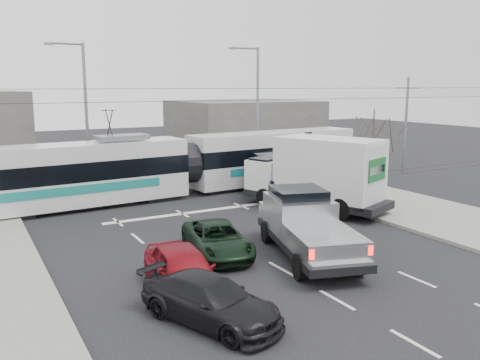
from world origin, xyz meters
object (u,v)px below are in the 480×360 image
silver_pickup (305,224)px  tram (186,164)px  traffic_signal (309,149)px  street_lamp_near (255,104)px  box_truck (318,174)px  bare_tree (373,136)px  red_car (183,271)px  green_car (217,239)px  dark_car (210,300)px  street_lamp_far (83,106)px  navy_pickup (273,176)px

silver_pickup → tram: bearing=105.5°
silver_pickup → traffic_signal: bearing=69.7°
street_lamp_near → box_truck: (-2.52, -10.56, -3.24)m
bare_tree → traffic_signal: bearing=105.8°
silver_pickup → red_car: bearing=-150.1°
bare_tree → tram: bearing=133.3°
bare_tree → green_car: size_ratio=1.14×
tram → silver_pickup: size_ratio=3.59×
dark_car → green_car: bearing=39.2°
traffic_signal → street_lamp_near: street_lamp_near is taller
street_lamp_far → navy_pickup: bearing=-44.7°
traffic_signal → street_lamp_far: 14.47m
silver_pickup → street_lamp_near: bearing=82.4°
navy_pickup → red_car: bearing=-118.3°
bare_tree → silver_pickup: size_ratio=0.72×
bare_tree → box_truck: (-2.81, 0.94, -1.92)m
red_car → street_lamp_far: bearing=91.8°
street_lamp_far → dark_car: 21.96m
green_car → silver_pickup: bearing=-16.2°
green_car → dark_car: dark_car is taller
tram → dark_car: size_ratio=5.76×
traffic_signal → silver_pickup: 10.80m
traffic_signal → street_lamp_near: bearing=83.6°
box_truck → tram: bearing=102.1°
traffic_signal → navy_pickup: size_ratio=0.59×
traffic_signal → silver_pickup: (-6.47, -8.52, -1.55)m
red_car → silver_pickup: bearing=18.8°
tram → box_truck: 8.15m
silver_pickup → dark_car: (-5.66, -3.43, -0.56)m
street_lamp_near → navy_pickup: bearing=-112.5°
traffic_signal → silver_pickup: traffic_signal is taller
tram → box_truck: bearing=-60.6°
street_lamp_far → silver_pickup: size_ratio=1.29×
box_truck → red_car: 12.40m
green_car → street_lamp_near: bearing=65.7°
box_truck → dark_car: size_ratio=1.84×
tram → green_car: (-3.28, -10.73, -1.19)m
traffic_signal → green_car: (-9.44, -6.99, -2.13)m
traffic_signal → street_lamp_far: (-10.66, 9.50, 2.37)m
traffic_signal → silver_pickup: bearing=-127.2°
box_truck → navy_pickup: size_ratio=1.31×
street_lamp_far → bare_tree: bearing=-48.9°
traffic_signal → red_car: 15.64m
bare_tree → tram: (-7.29, 7.74, -1.99)m
street_lamp_near → red_car: 22.00m
street_lamp_near → green_car: bearing=-125.4°
box_truck → dark_car: (-10.45, -8.88, -1.24)m
traffic_signal → dark_car: 17.15m
dark_car → red_car: bearing=64.9°
bare_tree → navy_pickup: size_ratio=0.82×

